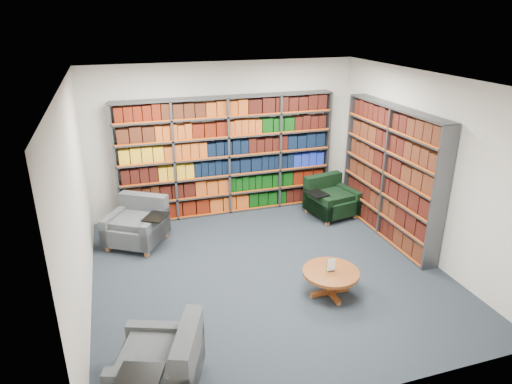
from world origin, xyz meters
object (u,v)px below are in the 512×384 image
object	(u,v)px
chair_teal_left	(139,225)
chair_green_right	(329,200)
coffee_table	(331,276)
chair_teal_front	(166,366)

from	to	relation	value
chair_teal_left	chair_green_right	bearing A→B (deg)	1.11
coffee_table	chair_teal_left	bearing A→B (deg)	134.94
chair_teal_front	chair_teal_left	bearing A→B (deg)	90.27
chair_green_right	chair_teal_front	world-z (taller)	chair_teal_front
chair_green_right	chair_teal_front	size ratio (longest dim) A/B	0.92
chair_teal_left	chair_teal_front	size ratio (longest dim) A/B	1.05
chair_teal_front	chair_green_right	bearing A→B (deg)	44.62
chair_green_right	chair_teal_front	bearing A→B (deg)	-135.38
chair_teal_left	chair_green_right	size ratio (longest dim) A/B	1.15
chair_teal_left	chair_teal_front	bearing A→B (deg)	-89.73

